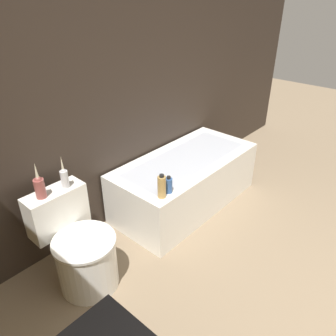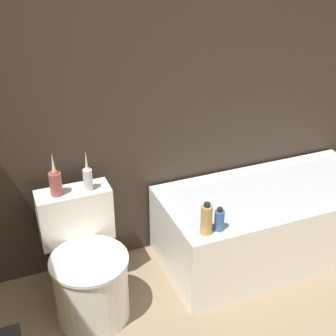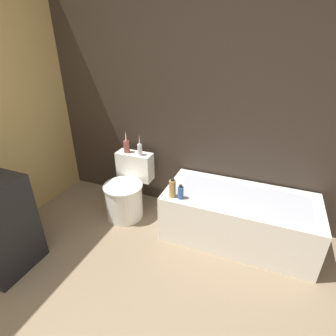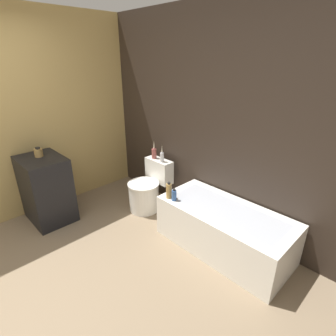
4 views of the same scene
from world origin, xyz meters
TOP-DOWN VIEW (x-y plane):
  - wall_back_tiled at (0.00, 2.39)m, footprint 6.40×0.06m
  - bathtub at (0.75, 2.00)m, footprint 1.47×0.69m
  - toilet at (-0.51, 1.95)m, footprint 0.44×0.60m
  - vase_gold at (-0.60, 2.16)m, footprint 0.07×0.07m
  - vase_silver at (-0.42, 2.15)m, footprint 0.05×0.05m
  - shampoo_bottle_tall at (0.13, 1.74)m, footprint 0.06×0.06m
  - shampoo_bottle_short at (0.22, 1.75)m, footprint 0.06×0.06m

SIDE VIEW (x-z plane):
  - bathtub at x=0.75m, z-range 0.00..0.50m
  - toilet at x=-0.51m, z-range -0.06..0.62m
  - shampoo_bottle_short at x=0.22m, z-range 0.49..0.64m
  - shampoo_bottle_tall at x=0.13m, z-range 0.49..0.69m
  - vase_silver at x=-0.42m, z-range 0.64..0.88m
  - vase_gold at x=-0.60m, z-range 0.64..0.90m
  - wall_back_tiled at x=0.00m, z-range 0.00..2.60m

